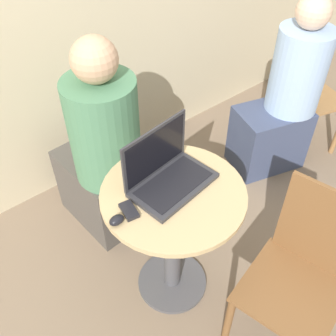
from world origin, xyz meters
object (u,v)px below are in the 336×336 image
laptop (167,173)px  cell_phone (129,211)px  person_seated (102,159)px  chair_empty (299,277)px

laptop → cell_phone: 0.24m
person_seated → cell_phone: bearing=-109.4°
laptop → person_seated: (-0.03, 0.53, -0.28)m
laptop → chair_empty: (0.25, -0.60, -0.33)m
chair_empty → person_seated: person_seated is taller
laptop → person_seated: size_ratio=0.32×
cell_phone → laptop: bearing=8.5°
laptop → person_seated: 0.60m
cell_phone → chair_empty: size_ratio=0.12×
person_seated → chair_empty: bearing=-76.1°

